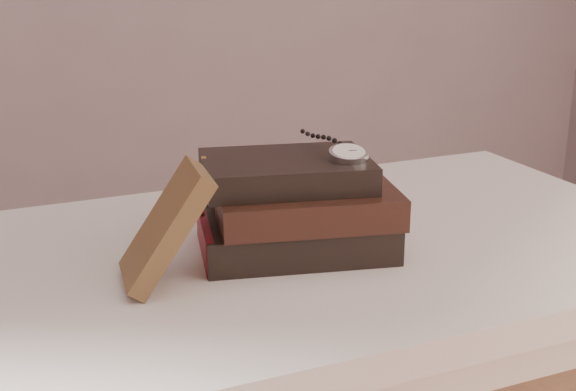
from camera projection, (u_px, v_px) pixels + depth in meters
name	position (u px, v px, depth m)	size (l,w,h in m)	color
table	(319.00, 302.00, 1.09)	(1.00, 0.60, 0.75)	silver
book_stack	(296.00, 208.00, 1.01)	(0.28, 0.22, 0.12)	black
journal	(166.00, 227.00, 0.90)	(0.02, 0.10, 0.16)	#442E1A
pocket_watch	(347.00, 153.00, 0.99)	(0.06, 0.16, 0.02)	silver
eyeglasses	(222.00, 184.00, 1.07)	(0.12, 0.14, 0.05)	silver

